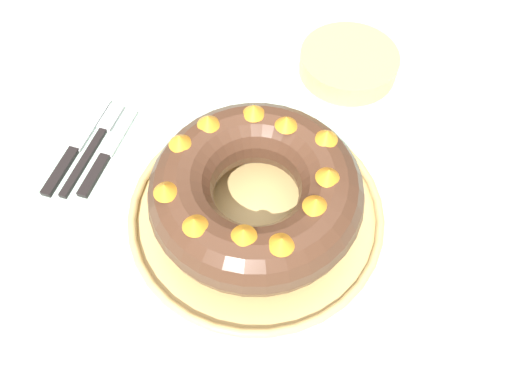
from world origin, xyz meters
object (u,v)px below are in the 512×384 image
(serving_knife, at_px, (73,152))
(side_bowl, at_px, (349,63))
(bundt_cake, at_px, (256,191))
(serving_dish, at_px, (256,213))
(cake_knife, at_px, (105,157))
(fork, at_px, (96,142))

(serving_knife, distance_m, side_bowl, 0.48)
(serving_knife, bearing_deg, bundt_cake, 0.25)
(serving_dish, xyz_separation_m, bundt_cake, (-0.00, 0.00, 0.06))
(serving_dish, distance_m, cake_knife, 0.26)
(bundt_cake, height_order, cake_knife, bundt_cake)
(serving_knife, bearing_deg, side_bowl, 44.16)
(bundt_cake, bearing_deg, serving_dish, -21.72)
(serving_dish, xyz_separation_m, side_bowl, (0.06, 0.33, 0.01))
(side_bowl, bearing_deg, bundt_cake, -101.12)
(side_bowl, bearing_deg, serving_knife, -140.63)
(bundt_cake, xyz_separation_m, serving_knife, (-0.30, 0.02, -0.07))
(bundt_cake, distance_m, side_bowl, 0.34)
(serving_dish, distance_m, side_bowl, 0.33)
(bundt_cake, xyz_separation_m, side_bowl, (0.06, 0.33, -0.05))
(fork, bearing_deg, serving_knife, -134.42)
(serving_dish, height_order, cake_knife, serving_dish)
(fork, distance_m, serving_knife, 0.04)
(serving_knife, bearing_deg, cake_knife, 10.84)
(serving_knife, xyz_separation_m, cake_knife, (0.05, 0.01, -0.00))
(bundt_cake, height_order, fork, bundt_cake)
(bundt_cake, bearing_deg, serving_knife, 175.47)
(serving_dish, xyz_separation_m, serving_knife, (-0.31, 0.02, -0.01))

